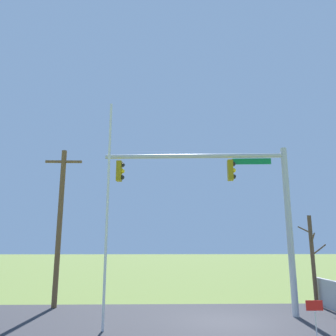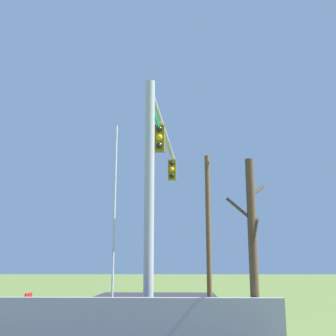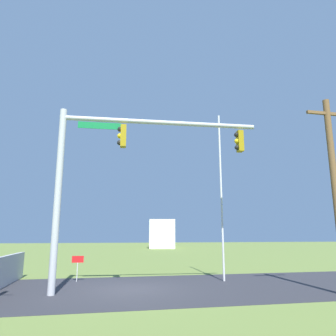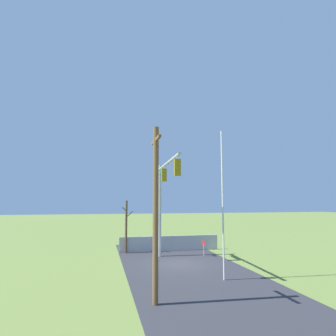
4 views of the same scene
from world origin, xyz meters
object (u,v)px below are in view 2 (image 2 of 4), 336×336
at_px(utility_pole, 208,225).
at_px(open_sign, 28,304).
at_px(signal_mast, 159,168).
at_px(flagpole, 114,214).
at_px(bare_tree, 253,252).

xyz_separation_m(utility_pole, open_sign, (10.17, -5.82, -3.18)).
relative_size(signal_mast, flagpole, 0.99).
height_order(flagpole, open_sign, flagpole).
height_order(signal_mast, open_sign, signal_mast).
height_order(flagpole, bare_tree, flagpole).
bearing_deg(flagpole, bare_tree, 25.77).
relative_size(utility_pole, bare_tree, 1.75).
bearing_deg(signal_mast, bare_tree, 29.17).
height_order(bare_tree, open_sign, bare_tree).
bearing_deg(bare_tree, open_sign, -114.62).
bearing_deg(utility_pole, flagpole, -55.77).
xyz_separation_m(bare_tree, open_sign, (-2.78, -6.06, -1.39)).
bearing_deg(signal_mast, open_sign, -67.36).
relative_size(signal_mast, utility_pole, 1.09).
height_order(utility_pole, bare_tree, utility_pole).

